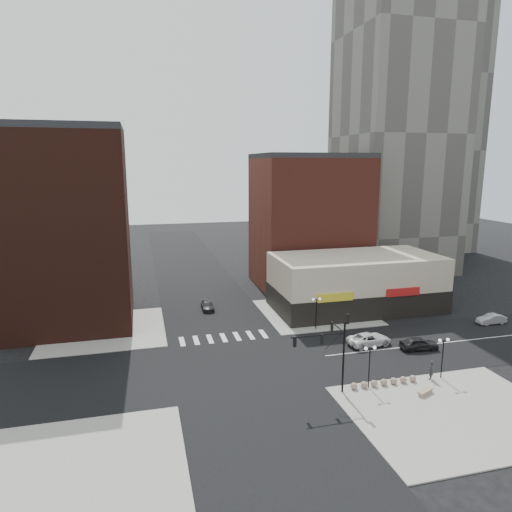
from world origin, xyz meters
name	(u,v)px	position (x,y,z in m)	size (l,w,h in m)	color
ground	(238,366)	(0.00, 0.00, 0.00)	(240.00, 240.00, 0.00)	black
road_ew	(238,366)	(0.00, 0.00, 0.01)	(200.00, 14.00, 0.02)	black
road_ns	(238,366)	(0.00, 0.00, 0.01)	(14.00, 200.00, 0.02)	black
sidewalk_nw	(105,330)	(-14.50, 14.50, 0.06)	(15.00, 15.00, 0.12)	gray
sidewalk_ne	(315,312)	(14.50, 14.50, 0.06)	(15.00, 15.00, 0.12)	gray
sidewalk_se	(454,413)	(16.00, -14.00, 0.06)	(18.00, 14.00, 0.12)	gray
sidewalk_sw	(77,477)	(-14.50, -14.50, 0.06)	(15.00, 15.00, 0.12)	gray
building_nw	(64,232)	(-19.00, 18.50, 12.50)	(16.00, 15.00, 25.00)	#371811
building_ne_midrise	(309,223)	(19.00, 29.50, 11.00)	(18.00, 15.00, 22.00)	maroon
tower_near	(402,34)	(40.00, 38.00, 45.00)	(20.00, 20.00, 90.00)	#47443F
tower_far	(434,78)	(60.00, 56.00, 41.00)	(18.00, 18.00, 82.00)	#47443F
building_ne_row	(356,287)	(21.00, 15.00, 3.30)	(24.20, 12.20, 8.00)	#C0B698
traffic_signal	(333,343)	(7.24, -7.83, 4.96)	(5.59, 3.09, 7.77)	black
street_lamp_se_a	(370,356)	(11.00, -8.00, 3.29)	(1.22, 0.32, 4.16)	black
street_lamp_se_b	(443,348)	(19.00, -8.00, 3.29)	(1.22, 0.32, 4.16)	black
street_lamp_ne	(316,305)	(12.00, 8.00, 3.29)	(1.22, 0.32, 4.16)	black
bollard_row	(384,382)	(12.65, -8.00, 0.44)	(6.94, 0.64, 0.64)	#856D5C
white_suv	(369,339)	(16.22, 1.65, 0.74)	(2.45, 5.31, 1.48)	silver
dark_sedan_east	(419,344)	(21.15, -1.03, 0.75)	(1.78, 4.42, 1.51)	black
silver_sedan	(491,319)	(35.69, 4.25, 0.65)	(1.38, 3.95, 1.30)	#A7A8AC
dark_sedan_north	(207,306)	(-0.40, 19.70, 0.61)	(1.71, 4.20, 1.22)	black
pedestrian	(431,370)	(17.79, -8.00, 1.09)	(0.71, 0.47, 1.95)	#27262B
stone_bench	(425,392)	(15.50, -10.52, 0.35)	(1.93, 1.30, 0.43)	#9F876E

